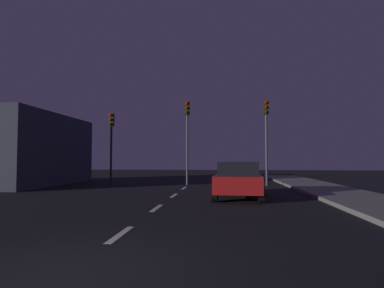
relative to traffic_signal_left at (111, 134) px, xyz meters
The scene contains 11 objects.
ground_plane 10.93m from the traffic_signal_left, 61.04° to the right, with size 80.00×80.00×0.00m, color black.
sidewalk_curb_right 15.84m from the traffic_signal_left, 36.01° to the right, with size 3.00×40.00×0.15m, color gray.
lane_stripe_second 14.80m from the traffic_signal_left, 69.53° to the right, with size 0.16×1.60×0.01m, color silver.
lane_stripe_third 11.43m from the traffic_signal_left, 62.56° to the right, with size 0.16×1.60×0.01m, color silver.
lane_stripe_fourth 8.44m from the traffic_signal_left, 49.55° to the right, with size 0.16×1.60×0.01m, color silver.
lane_stripe_fifth 6.38m from the traffic_signal_left, 22.78° to the right, with size 0.16×1.60×0.01m, color silver.
traffic_signal_left is the anchor object (origin of this frame).
traffic_signal_center 5.01m from the traffic_signal_left, ahead, with size 0.32×0.38×5.36m.
traffic_signal_right 9.96m from the traffic_signal_left, ahead, with size 0.32×0.38×5.33m.
car_stopped_ahead 10.55m from the traffic_signal_left, 39.51° to the right, with size 2.19×4.40×1.53m.
storefront_left 5.61m from the traffic_signal_left, behind, with size 5.05×9.18×4.50m, color #333847.
Camera 1 is at (2.22, -4.28, 1.61)m, focal length 30.23 mm.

